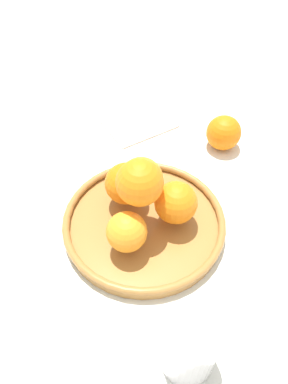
% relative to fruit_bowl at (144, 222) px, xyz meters
% --- Properties ---
extents(ground_plane, '(4.00, 4.00, 0.00)m').
position_rel_fruit_bowl_xyz_m(ground_plane, '(0.00, 0.00, -0.02)').
color(ground_plane, silver).
extents(fruit_bowl, '(0.30, 0.30, 0.03)m').
position_rel_fruit_bowl_xyz_m(fruit_bowl, '(0.00, 0.00, 0.00)').
color(fruit_bowl, '#A57238').
rests_on(fruit_bowl, ground_plane).
extents(orange_pile, '(0.17, 0.17, 0.14)m').
position_rel_fruit_bowl_xyz_m(orange_pile, '(-0.00, -0.00, 0.08)').
color(orange_pile, orange).
rests_on(orange_pile, fruit_bowl).
extents(stray_orange, '(0.08, 0.08, 0.08)m').
position_rel_fruit_bowl_xyz_m(stray_orange, '(-0.04, 0.29, 0.02)').
color(stray_orange, orange).
rests_on(stray_orange, ground_plane).
extents(drinking_glass, '(0.08, 0.08, 0.11)m').
position_rel_fruit_bowl_xyz_m(drinking_glass, '(0.21, -0.12, 0.04)').
color(drinking_glass, white).
rests_on(drinking_glass, ground_plane).
extents(napkin_folded, '(0.19, 0.19, 0.01)m').
position_rel_fruit_bowl_xyz_m(napkin_folded, '(-0.25, 0.21, -0.01)').
color(napkin_folded, beige).
rests_on(napkin_folded, ground_plane).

